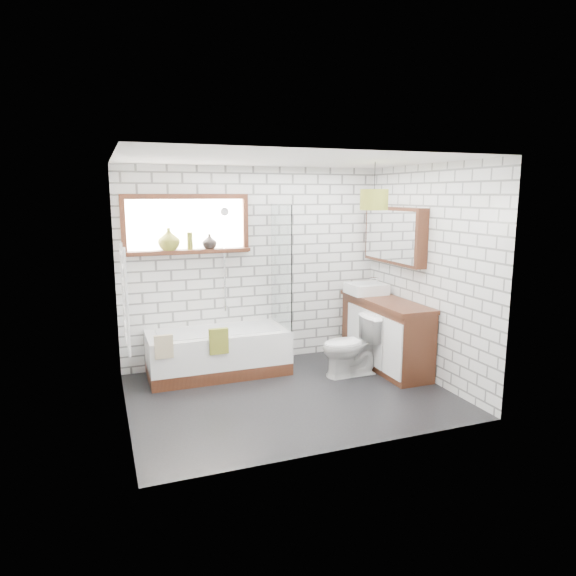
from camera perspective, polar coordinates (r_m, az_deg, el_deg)
name	(u,v)px	position (r m, az deg, el deg)	size (l,w,h in m)	color
floor	(290,395)	(5.72, 0.24, -11.83)	(3.40, 2.60, 0.01)	black
ceiling	(290,159)	(5.31, 0.26, 14.13)	(3.40, 2.60, 0.01)	white
wall_back	(254,266)	(6.60, -3.78, 2.45)	(3.40, 0.01, 2.50)	white
wall_front	(347,308)	(4.20, 6.58, -2.17)	(3.40, 0.01, 2.50)	white
wall_left	(120,293)	(5.04, -18.19, -0.53)	(0.01, 2.60, 2.50)	white
wall_right	(427,273)	(6.18, 15.20, 1.57)	(0.01, 2.60, 2.50)	white
window	(187,225)	(6.31, -11.18, 6.94)	(1.52, 0.16, 0.68)	#381A0F
towel_radiator	(125,298)	(5.05, -17.65, -1.05)	(0.06, 0.52, 1.00)	white
mirror_cabinet	(394,235)	(6.58, 11.72, 5.75)	(0.16, 1.20, 0.70)	#381A0F
shower_riser	(224,260)	(6.44, -7.08, 3.10)	(0.02, 0.02, 1.30)	silver
bathtub	(218,352)	(6.32, -7.75, -7.11)	(1.67, 0.74, 0.54)	white
shower_screen	(281,266)	(6.31, -0.75, 2.48)	(0.02, 0.72, 1.50)	white
towel_green	(219,341)	(5.89, -7.71, -5.88)	(0.22, 0.06, 0.30)	olive
towel_beige	(164,347)	(5.79, -13.64, -6.36)	(0.20, 0.05, 0.26)	tan
vanity	(385,333)	(6.59, 10.74, -4.95)	(0.49, 1.52, 0.87)	#381A0F
basin	(366,289)	(6.79, 8.69, -0.07)	(0.47, 0.41, 0.14)	white
tap	(377,283)	(6.86, 9.87, 0.53)	(0.03, 0.03, 0.16)	silver
toilet	(351,346)	(6.24, 7.03, -6.41)	(0.72, 0.41, 0.73)	white
vase_olive	(169,241)	(6.26, -13.09, 5.12)	(0.26, 0.26, 0.27)	olive
vase_dark	(210,243)	(6.34, -8.71, 4.96)	(0.18, 0.18, 0.18)	black
bottle	(190,243)	(6.30, -10.84, 4.97)	(0.07, 0.07, 0.21)	olive
pendant	(374,200)	(5.73, 9.54, 9.66)	(0.30, 0.30, 0.22)	olive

